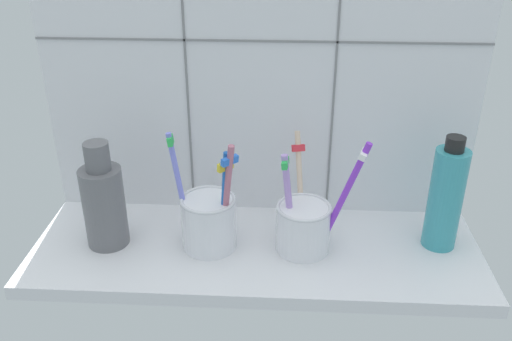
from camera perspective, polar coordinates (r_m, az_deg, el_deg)
The scene contains 6 objects.
counter_slab at distance 80.49cm, azimuth -0.01°, elevation -8.46°, with size 64.00×22.00×2.00cm, color silver.
tile_wall_back at distance 81.49cm, azimuth 0.47°, elevation 9.00°, with size 64.00×2.20×45.00cm.
toothbrush_cup_left at distance 78.17cm, azimuth -4.86°, elevation -4.99°, with size 9.75×7.81×17.55cm.
toothbrush_cup_right at distance 77.81cm, azimuth 4.98°, elevation -5.43°, with size 12.10×11.04×17.60cm.
ceramic_vase at distance 80.41cm, azimuth -15.42°, elevation -3.08°, with size 5.91×5.91×15.80cm.
soap_bottle at distance 80.74cm, azimuth 19.02°, elevation -2.64°, with size 4.70×4.70×16.88cm.
Camera 1 is at (3.70, -65.37, 47.81)cm, focal length 38.67 mm.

